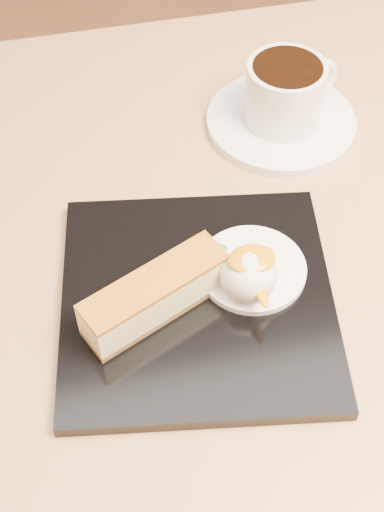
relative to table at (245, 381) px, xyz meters
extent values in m
cylinder|color=black|center=(0.00, 0.00, -0.21)|extent=(0.08, 0.08, 0.66)
cube|color=#995F37|center=(0.00, 0.00, 0.14)|extent=(0.80, 0.80, 0.04)
cube|color=black|center=(-0.05, 0.00, 0.16)|extent=(0.25, 0.25, 0.01)
cube|color=brown|center=(-0.09, -0.01, 0.17)|extent=(0.12, 0.08, 0.01)
cube|color=beige|center=(-0.09, -0.01, 0.19)|extent=(0.12, 0.08, 0.03)
cube|color=brown|center=(-0.09, -0.01, 0.20)|extent=(0.12, 0.08, 0.00)
cylinder|color=white|center=(0.00, 0.01, 0.17)|extent=(0.09, 0.09, 0.01)
sphere|color=white|center=(-0.01, -0.01, 0.19)|extent=(0.05, 0.05, 0.05)
ellipsoid|color=orange|center=(-0.01, 0.00, 0.21)|extent=(0.04, 0.03, 0.01)
ellipsoid|color=#2A823E|center=(-0.03, 0.03, 0.17)|extent=(0.02, 0.01, 0.00)
ellipsoid|color=#2A823E|center=(-0.02, 0.04, 0.17)|extent=(0.02, 0.01, 0.00)
ellipsoid|color=#2A823E|center=(-0.04, 0.04, 0.17)|extent=(0.01, 0.02, 0.00)
cylinder|color=white|center=(0.08, 0.19, 0.16)|extent=(0.15, 0.15, 0.01)
cylinder|color=white|center=(0.08, 0.19, 0.20)|extent=(0.08, 0.08, 0.06)
cylinder|color=black|center=(0.08, 0.19, 0.23)|extent=(0.07, 0.07, 0.00)
torus|color=white|center=(0.12, 0.21, 0.20)|extent=(0.04, 0.02, 0.04)
camera|label=1|loc=(-0.13, -0.32, 0.64)|focal=50.00mm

